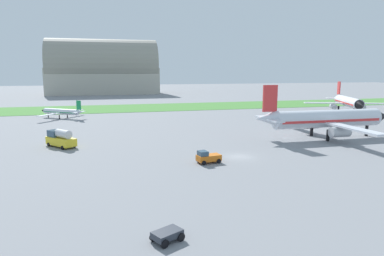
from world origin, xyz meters
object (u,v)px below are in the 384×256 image
at_px(fuel_truck_by_runway, 61,138).
at_px(pushback_tug_midfield, 208,157).
at_px(airplane_midfield_jet, 325,119).
at_px(airplane_taxiing_turboprop, 62,112).
at_px(airplane_parked_jet_far, 348,102).
at_px(baggage_cart_near_gate, 167,235).

bearing_deg(fuel_truck_by_runway, pushback_tug_midfield, -165.74).
distance_m(airplane_midfield_jet, fuel_truck_by_runway, 52.32).
bearing_deg(airplane_taxiing_turboprop, airplane_parked_jet_far, -149.09).
relative_size(pushback_tug_midfield, fuel_truck_by_runway, 0.58).
height_order(airplane_midfield_jet, pushback_tug_midfield, airplane_midfield_jet).
xyz_separation_m(airplane_taxiing_turboprop, pushback_tug_midfield, (26.77, -58.40, -1.09)).
bearing_deg(airplane_taxiing_turboprop, airplane_midfield_jet, 177.15).
distance_m(airplane_parked_jet_far, pushback_tug_midfield, 81.33).
bearing_deg(airplane_midfield_jet, airplane_parked_jet_far, 47.07).
bearing_deg(baggage_cart_near_gate, airplane_parked_jet_far, 16.42).
distance_m(airplane_taxiing_turboprop, baggage_cart_near_gate, 82.39).
bearing_deg(baggage_cart_near_gate, airplane_midfield_jet, 14.01).
distance_m(airplane_taxiing_turboprop, fuel_truck_by_runway, 40.89).
bearing_deg(airplane_parked_jet_far, pushback_tug_midfield, -30.54).
height_order(airplane_midfield_jet, airplane_parked_jet_far, airplane_midfield_jet).
xyz_separation_m(airplane_midfield_jet, pushback_tug_midfield, (-29.16, -12.48, -3.10)).
height_order(airplane_taxiing_turboprop, baggage_cart_near_gate, airplane_taxiing_turboprop).
xyz_separation_m(airplane_taxiing_turboprop, airplane_parked_jet_far, (91.31, -8.99, 1.60)).
height_order(baggage_cart_near_gate, pushback_tug_midfield, pushback_tug_midfield).
xyz_separation_m(airplane_midfield_jet, airplane_taxiing_turboprop, (-55.93, 45.92, -2.01)).
distance_m(airplane_taxiing_turboprop, pushback_tug_midfield, 64.25).
relative_size(airplane_taxiing_turboprop, airplane_parked_jet_far, 0.57).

